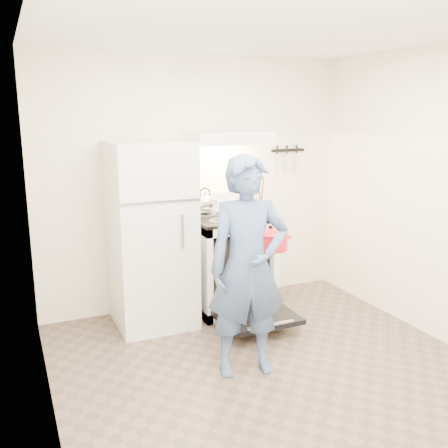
{
  "coord_description": "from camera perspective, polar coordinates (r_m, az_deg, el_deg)",
  "views": [
    {
      "loc": [
        -1.77,
        -2.87,
        1.96
      ],
      "look_at": [
        -0.05,
        1.0,
        1.0
      ],
      "focal_mm": 40.0,
      "sensor_mm": 36.0,
      "label": 1
    }
  ],
  "objects": [
    {
      "name": "stove_body",
      "position": [
        5.01,
        0.72,
        -4.63
      ],
      "size": [
        0.76,
        0.65,
        0.92
      ],
      "primitive_type": "cube",
      "color": "silver",
      "rests_on": "floor"
    },
    {
      "name": "pizza_stone",
      "position": [
        4.98,
        1.32,
        -4.81
      ],
      "size": [
        0.34,
        0.34,
        0.02
      ],
      "primitive_type": "cylinder",
      "color": "#967457",
      "rests_on": "oven_rack"
    },
    {
      "name": "cooktop",
      "position": [
        4.89,
        0.74,
        0.68
      ],
      "size": [
        0.76,
        0.65,
        0.03
      ],
      "primitive_type": "cube",
      "color": "black",
      "rests_on": "stove_body"
    },
    {
      "name": "oven_rack",
      "position": [
        5.02,
        0.72,
        -4.85
      ],
      "size": [
        0.6,
        0.52,
        0.01
      ],
      "primitive_type": "cube",
      "color": "gray",
      "rests_on": "stove_body"
    },
    {
      "name": "utensil_jar",
      "position": [
        4.85,
        4.25,
        1.87
      ],
      "size": [
        0.09,
        0.09,
        0.13
      ],
      "primitive_type": "cylinder",
      "rotation": [
        0.0,
        0.0,
        -0.04
      ],
      "color": "silver",
      "rests_on": "cooktop"
    },
    {
      "name": "refrigerator",
      "position": [
        4.62,
        -8.31,
        -1.27
      ],
      "size": [
        0.7,
        0.7,
        1.7
      ],
      "primitive_type": "cube",
      "color": "silver",
      "rests_on": "floor"
    },
    {
      "name": "dutch_oven",
      "position": [
        4.1,
        5.29,
        -1.96
      ],
      "size": [
        0.36,
        0.29,
        0.23
      ],
      "primitive_type": null,
      "color": "red",
      "rests_on": "person"
    },
    {
      "name": "oven_door",
      "position": [
        4.63,
        3.84,
        -10.6
      ],
      "size": [
        0.7,
        0.54,
        0.04
      ],
      "primitive_type": "cube",
      "color": "black",
      "rests_on": "floor"
    },
    {
      "name": "range_hood",
      "position": [
        4.86,
        0.39,
        9.83
      ],
      "size": [
        0.76,
        0.5,
        0.12
      ],
      "primitive_type": "cube",
      "color": "silver",
      "rests_on": "back_wall"
    },
    {
      "name": "tea_kettle",
      "position": [
        4.95,
        -2.18,
        2.6
      ],
      "size": [
        0.22,
        0.18,
        0.27
      ],
      "primitive_type": null,
      "color": "silver",
      "rests_on": "cooktop"
    },
    {
      "name": "person",
      "position": [
        3.71,
        2.75,
        -4.96
      ],
      "size": [
        0.67,
        0.49,
        1.66
      ],
      "primitive_type": "imported",
      "rotation": [
        0.0,
        0.0,
        -0.17
      ],
      "color": "#394E78",
      "rests_on": "floor"
    },
    {
      "name": "back_wall",
      "position": [
        5.05,
        -3.18,
        4.67
      ],
      "size": [
        3.2,
        0.02,
        2.5
      ],
      "primitive_type": "cube",
      "color": "#F0E7CC",
      "rests_on": "ground"
    },
    {
      "name": "floor",
      "position": [
        3.9,
        6.97,
        -17.5
      ],
      "size": [
        3.6,
        3.6,
        0.0
      ],
      "primitive_type": "plane",
      "color": "brown",
      "rests_on": "ground"
    },
    {
      "name": "knife_strip",
      "position": [
        5.46,
        7.31,
        8.37
      ],
      "size": [
        0.4,
        0.02,
        0.03
      ],
      "primitive_type": "cube",
      "color": "black",
      "rests_on": "back_wall"
    },
    {
      "name": "backsplash",
      "position": [
        5.13,
        -0.59,
        2.55
      ],
      "size": [
        0.76,
        0.07,
        0.2
      ],
      "primitive_type": "cube",
      "color": "silver",
      "rests_on": "cooktop"
    }
  ]
}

